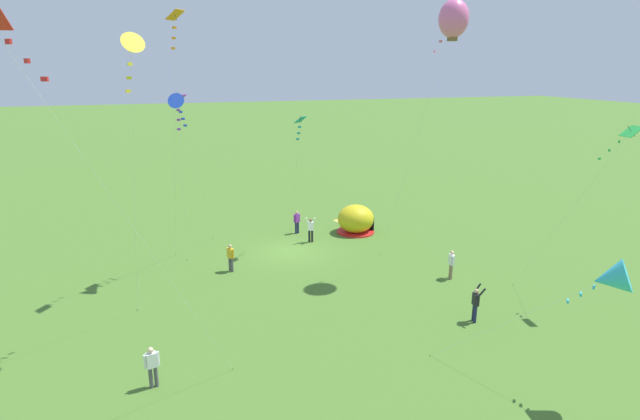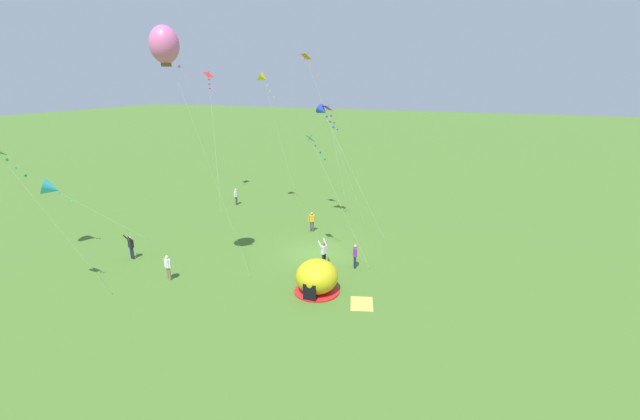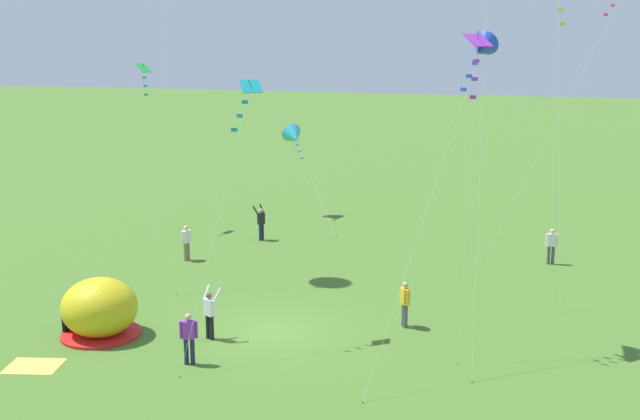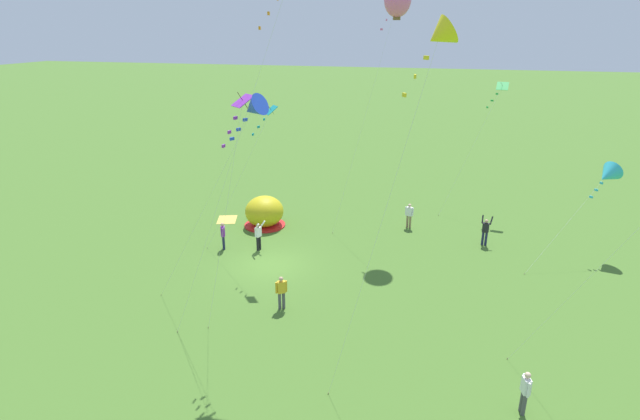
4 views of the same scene
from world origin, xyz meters
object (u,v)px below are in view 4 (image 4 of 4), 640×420
at_px(person_near_tent, 409,214).
at_px(kite_teal, 266,118).
at_px(person_with_toddler, 258,235).
at_px(popup_tent, 264,212).
at_px(person_center_field, 223,234).
at_px(kite_blue, 253,108).
at_px(kite_green, 499,92).
at_px(person_strolling, 525,390).
at_px(kite_cyan, 607,175).
at_px(kite_yellow, 439,36).
at_px(person_watching_sky, 485,230).
at_px(kite_purple, 239,113).
at_px(kite_pink, 398,0).
at_px(person_far_back, 281,291).

xyz_separation_m(person_near_tent, kite_teal, (6.99, -7.39, 7.34)).
bearing_deg(person_near_tent, person_with_toddler, -55.14).
relative_size(popup_tent, person_center_field, 1.63).
xyz_separation_m(person_near_tent, kite_blue, (14.43, -5.05, 9.05)).
bearing_deg(kite_green, kite_teal, -45.53).
xyz_separation_m(person_with_toddler, person_strolling, (10.57, 14.05, -0.03)).
distance_m(kite_blue, kite_teal, 7.98).
bearing_deg(person_center_field, popup_tent, 165.63).
relative_size(person_near_tent, kite_cyan, 0.31).
height_order(kite_blue, kite_yellow, kite_yellow).
bearing_deg(kite_yellow, person_center_field, -128.81).
height_order(person_watching_sky, kite_yellow, kite_yellow).
distance_m(person_watching_sky, person_near_tent, 5.14).
distance_m(person_center_field, kite_cyan, 22.87).
height_order(person_watching_sky, kite_cyan, kite_cyan).
height_order(person_strolling, kite_teal, kite_teal).
relative_size(kite_purple, kite_teal, 1.18).
height_order(kite_teal, kite_green, kite_green).
relative_size(person_center_field, person_watching_sky, 0.91).
relative_size(person_center_field, kite_pink, 0.11).
height_order(person_far_back, kite_cyan, kite_cyan).
distance_m(person_with_toddler, kite_green, 19.45).
height_order(person_far_back, kite_yellow, kite_yellow).
bearing_deg(kite_green, kite_cyan, 42.69).
bearing_deg(popup_tent, person_with_toddler, 15.43).
xyz_separation_m(popup_tent, person_with_toddler, (3.83, 1.06, 0.00)).
relative_size(kite_cyan, kite_green, 0.61).
height_order(kite_cyan, kite_pink, kite_pink).
bearing_deg(kite_purple, popup_tent, -162.15).
bearing_deg(kite_blue, kite_cyan, 129.52).
bearing_deg(kite_yellow, person_watching_sky, 167.51).
relative_size(person_watching_sky, person_near_tent, 1.10).
bearing_deg(person_near_tent, popup_tent, -77.53).
height_order(person_watching_sky, person_strolling, person_watching_sky).
height_order(person_near_tent, kite_green, kite_green).
distance_m(person_center_field, kite_yellow, 19.65).
bearing_deg(person_center_field, kite_blue, 35.04).
relative_size(person_far_back, kite_teal, 0.19).
bearing_deg(person_with_toddler, kite_purple, 18.93).
bearing_deg(kite_cyan, kite_blue, -50.48).
height_order(person_far_back, person_strolling, same).
bearing_deg(popup_tent, kite_yellow, 38.41).
xyz_separation_m(kite_purple, kite_green, (-19.81, 10.91, -1.15)).
relative_size(person_with_toddler, kite_purple, 0.18).
distance_m(kite_green, kite_yellow, 22.36).
relative_size(person_with_toddler, kite_teal, 0.21).
distance_m(kite_cyan, kite_blue, 21.68).
distance_m(person_far_back, kite_yellow, 14.07).
height_order(kite_cyan, kite_teal, kite_teal).
height_order(person_strolling, kite_purple, kite_purple).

